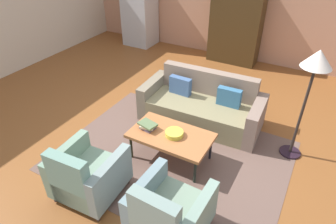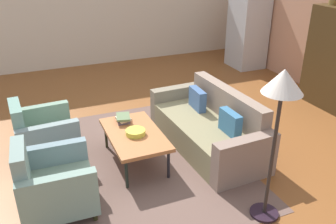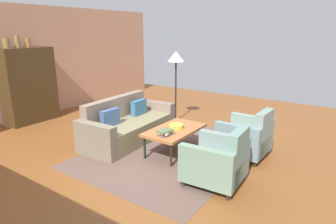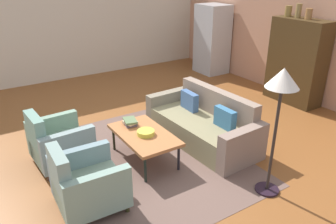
{
  "view_description": "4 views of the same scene",
  "coord_description": "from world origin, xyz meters",
  "px_view_note": "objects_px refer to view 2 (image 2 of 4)",
  "views": [
    {
      "loc": [
        1.81,
        -3.5,
        3.13
      ],
      "look_at": [
        -0.09,
        -0.11,
        0.53
      ],
      "focal_mm": 31.61,
      "sensor_mm": 36.0,
      "label": 1
    },
    {
      "loc": [
        4.26,
        -1.71,
        2.76
      ],
      "look_at": [
        0.41,
        -0.11,
        0.79
      ],
      "focal_mm": 38.01,
      "sensor_mm": 36.0,
      "label": 2
    },
    {
      "loc": [
        -4.01,
        -3.24,
        2.19
      ],
      "look_at": [
        0.42,
        -0.2,
        0.67
      ],
      "focal_mm": 31.02,
      "sensor_mm": 36.0,
      "label": 3
    },
    {
      "loc": [
        4.16,
        -2.62,
        2.8
      ],
      "look_at": [
        0.21,
        -0.09,
        0.72
      ],
      "focal_mm": 35.55,
      "sensor_mm": 36.0,
      "label": 4
    }
  ],
  "objects_px": {
    "armchair_left": "(42,136)",
    "refrigerator": "(248,29)",
    "armchair_right": "(51,185)",
    "coffee_table": "(134,135)",
    "book_stack": "(123,119)",
    "fruit_bowl": "(135,132)",
    "couch": "(211,128)",
    "floor_lamp": "(281,96)"
  },
  "relations": [
    {
      "from": "book_stack",
      "to": "floor_lamp",
      "type": "relative_size",
      "value": 0.18
    },
    {
      "from": "couch",
      "to": "refrigerator",
      "type": "bearing_deg",
      "value": -43.42
    },
    {
      "from": "refrigerator",
      "to": "floor_lamp",
      "type": "height_order",
      "value": "refrigerator"
    },
    {
      "from": "couch",
      "to": "refrigerator",
      "type": "height_order",
      "value": "refrigerator"
    },
    {
      "from": "coffee_table",
      "to": "fruit_bowl",
      "type": "height_order",
      "value": "fruit_bowl"
    },
    {
      "from": "coffee_table",
      "to": "fruit_bowl",
      "type": "relative_size",
      "value": 4.52
    },
    {
      "from": "couch",
      "to": "coffee_table",
      "type": "bearing_deg",
      "value": 87.61
    },
    {
      "from": "armchair_left",
      "to": "fruit_bowl",
      "type": "distance_m",
      "value": 1.34
    },
    {
      "from": "armchair_right",
      "to": "fruit_bowl",
      "type": "bearing_deg",
      "value": 116.68
    },
    {
      "from": "couch",
      "to": "armchair_right",
      "type": "height_order",
      "value": "armchair_right"
    },
    {
      "from": "couch",
      "to": "armchair_left",
      "type": "relative_size",
      "value": 2.43
    },
    {
      "from": "fruit_bowl",
      "to": "floor_lamp",
      "type": "xyz_separation_m",
      "value": [
        1.53,
        1.01,
        0.95
      ]
    },
    {
      "from": "coffee_table",
      "to": "armchair_left",
      "type": "bearing_deg",
      "value": -117.07
    },
    {
      "from": "armchair_right",
      "to": "floor_lamp",
      "type": "distance_m",
      "value": 2.63
    },
    {
      "from": "book_stack",
      "to": "floor_lamp",
      "type": "bearing_deg",
      "value": 28.33
    },
    {
      "from": "couch",
      "to": "coffee_table",
      "type": "relative_size",
      "value": 1.78
    },
    {
      "from": "coffee_table",
      "to": "floor_lamp",
      "type": "bearing_deg",
      "value": 32.47
    },
    {
      "from": "armchair_right",
      "to": "coffee_table",
      "type": "bearing_deg",
      "value": 118.9
    },
    {
      "from": "armchair_left",
      "to": "refrigerator",
      "type": "bearing_deg",
      "value": 113.01
    },
    {
      "from": "refrigerator",
      "to": "floor_lamp",
      "type": "bearing_deg",
      "value": -31.32
    },
    {
      "from": "armchair_left",
      "to": "armchair_right",
      "type": "distance_m",
      "value": 1.19
    },
    {
      "from": "fruit_bowl",
      "to": "book_stack",
      "type": "height_order",
      "value": "book_stack"
    },
    {
      "from": "couch",
      "to": "fruit_bowl",
      "type": "bearing_deg",
      "value": 90.31
    },
    {
      "from": "armchair_left",
      "to": "book_stack",
      "type": "distance_m",
      "value": 1.16
    },
    {
      "from": "couch",
      "to": "book_stack",
      "type": "height_order",
      "value": "couch"
    },
    {
      "from": "coffee_table",
      "to": "refrigerator",
      "type": "bearing_deg",
      "value": 128.74
    },
    {
      "from": "armchair_right",
      "to": "refrigerator",
      "type": "distance_m",
      "value": 6.27
    },
    {
      "from": "coffee_table",
      "to": "refrigerator",
      "type": "relative_size",
      "value": 0.65
    },
    {
      "from": "couch",
      "to": "floor_lamp",
      "type": "xyz_separation_m",
      "value": [
        1.59,
        -0.18,
        1.16
      ]
    },
    {
      "from": "couch",
      "to": "coffee_table",
      "type": "height_order",
      "value": "couch"
    },
    {
      "from": "armchair_right",
      "to": "refrigerator",
      "type": "relative_size",
      "value": 0.48
    },
    {
      "from": "refrigerator",
      "to": "couch",
      "type": "bearing_deg",
      "value": -40.85
    },
    {
      "from": "refrigerator",
      "to": "book_stack",
      "type": "bearing_deg",
      "value": -55.09
    },
    {
      "from": "coffee_table",
      "to": "book_stack",
      "type": "height_order",
      "value": "book_stack"
    },
    {
      "from": "coffee_table",
      "to": "floor_lamp",
      "type": "relative_size",
      "value": 0.7
    },
    {
      "from": "couch",
      "to": "floor_lamp",
      "type": "bearing_deg",
      "value": 171.12
    },
    {
      "from": "coffee_table",
      "to": "book_stack",
      "type": "bearing_deg",
      "value": -172.99
    },
    {
      "from": "armchair_left",
      "to": "floor_lamp",
      "type": "relative_size",
      "value": 0.51
    },
    {
      "from": "book_stack",
      "to": "refrigerator",
      "type": "distance_m",
      "value": 4.78
    },
    {
      "from": "coffee_table",
      "to": "armchair_right",
      "type": "height_order",
      "value": "armchair_right"
    },
    {
      "from": "book_stack",
      "to": "refrigerator",
      "type": "xyz_separation_m",
      "value": [
        -2.73,
        3.91,
        0.41
      ]
    },
    {
      "from": "fruit_bowl",
      "to": "refrigerator",
      "type": "relative_size",
      "value": 0.14
    }
  ]
}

